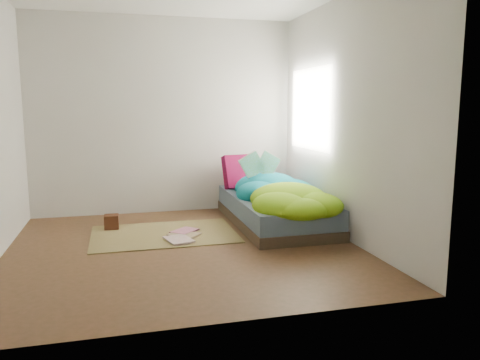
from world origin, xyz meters
The scene contains 12 objects.
ground centered at (0.00, 0.00, 0.00)m, with size 3.50×3.50×0.00m, color #46311B.
room_walls centered at (0.01, 0.01, 1.63)m, with size 3.54×3.54×2.62m.
bed centered at (1.22, 0.72, 0.17)m, with size 1.00×2.00×0.34m.
duvet centered at (1.22, 0.50, 0.51)m, with size 0.96×1.84×0.34m, color #08637B, non-canonical shape.
rug centered at (-0.15, 0.55, 0.01)m, with size 1.60×1.10×0.01m, color brown.
pillow_floral centered at (1.29, 1.53, 0.40)m, with size 0.56×0.35×0.13m, color beige.
pillow_magenta centered at (0.96, 1.43, 0.56)m, with size 0.44×0.14×0.44m, color #510519.
open_book centered at (1.10, 0.93, 0.81)m, with size 0.44×0.09×0.26m, color #3A8F2E, non-canonical shape.
wooden_box centered at (-0.73, 0.94, 0.09)m, with size 0.16×0.16×0.16m, color #3B1B0D.
floor_book_a centered at (-0.15, 0.19, 0.02)m, with size 0.25×0.34×0.03m, color beige.
floor_book_b centered at (0.00, 0.62, 0.03)m, with size 0.22×0.29×0.03m, color #C4718E.
floor_book_c centered at (-0.02, 0.32, 0.02)m, with size 0.23×0.32×0.02m, color tan.
Camera 1 is at (-0.62, -4.62, 1.43)m, focal length 35.00 mm.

